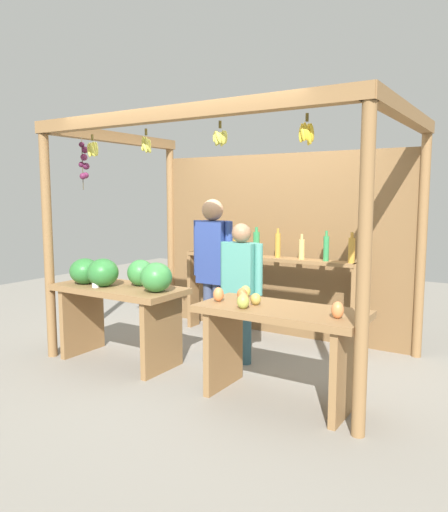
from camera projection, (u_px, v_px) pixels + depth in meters
The scene contains 7 objects.
ground_plane at pixel (234, 356), 5.30m from camera, with size 12.00×12.00×0.00m, color gray.
market_stall at pixel (257, 221), 5.55m from camera, with size 3.45×2.18×2.47m.
fruit_counter_left at pixel (119, 291), 5.02m from camera, with size 1.40×0.64×1.09m.
fruit_counter_right at pixel (279, 332), 4.10m from camera, with size 1.40×0.64×0.93m.
bottle_shelf_unit at pixel (267, 271), 5.86m from camera, with size 2.22×0.22×1.36m.
vendor_man at pixel (213, 262), 5.26m from camera, with size 0.48×0.23×1.69m.
vendor_woman at pixel (241, 281), 5.00m from camera, with size 0.48×0.20×1.45m.
Camera 1 is at (2.64, -4.40, 1.73)m, focal length 34.51 mm.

